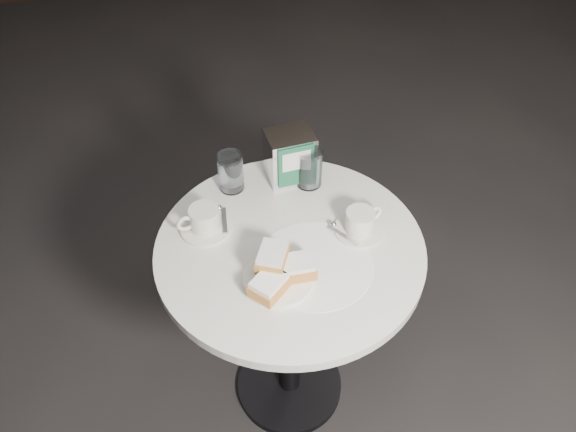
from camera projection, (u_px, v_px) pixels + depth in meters
The scene contains 9 objects.
ground at pixel (289, 386), 1.98m from camera, with size 7.00×7.00×0.00m, color black.
cafe_table at pixel (290, 291), 1.59m from camera, with size 0.70×0.70×0.74m.
sugar_spill at pixel (315, 264), 1.40m from camera, with size 0.30×0.30×0.00m, color white.
beignet_plate at pixel (279, 273), 1.34m from camera, with size 0.23×0.23×0.08m.
coffee_cup_left at pixel (204, 221), 1.47m from camera, with size 0.15×0.15×0.07m.
coffee_cup_right at pixel (360, 223), 1.46m from camera, with size 0.17×0.17×0.07m.
water_glass_left at pixel (231, 172), 1.56m from camera, with size 0.08×0.08×0.12m.
water_glass_right at pixel (309, 167), 1.58m from camera, with size 0.08×0.08×0.12m.
napkin_dispenser at pixel (290, 156), 1.58m from camera, with size 0.14×0.12×0.15m.
Camera 1 is at (-0.25, -0.94, 1.82)m, focal length 35.00 mm.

